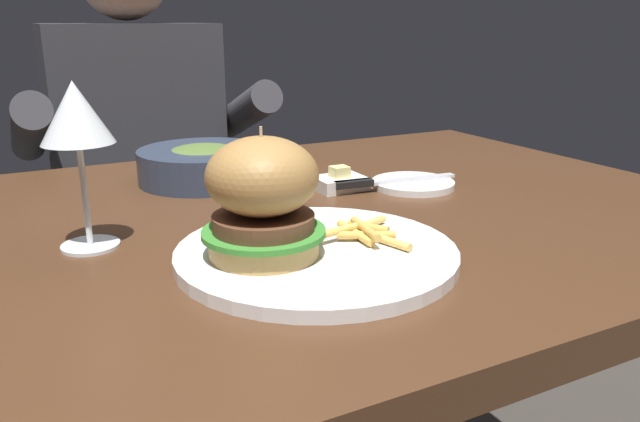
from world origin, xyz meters
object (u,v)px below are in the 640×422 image
Objects in this scene: table_knife at (384,181)px; soup_bowl at (204,164)px; bread_plate at (413,184)px; wine_glass at (76,119)px; burger_sandwich at (263,197)px; diner_person at (143,210)px; main_plate at (316,254)px; butter_dish at (339,182)px.

soup_bowl reaches higher than table_knife.
bread_plate is 0.33m from soup_bowl.
soup_bowl is at bearing 48.27° from wine_glass.
burger_sandwich is 0.65× the size of soup_bowl.
table_knife is 0.29m from soup_bowl.
diner_person reaches higher than bread_plate.
soup_bowl is at bearing -89.29° from diner_person.
bread_plate is at bearing -34.17° from soup_bowl.
burger_sandwich is 0.90m from diner_person.
wine_glass is at bearing 135.62° from burger_sandwich.
soup_bowl is at bearing 81.54° from burger_sandwich.
burger_sandwich is 1.05× the size of bread_plate.
table_knife is (0.28, 0.20, -0.06)m from burger_sandwich.
wine_glass reaches higher than soup_bowl.
table_knife reaches higher than bread_plate.
butter_dish reaches higher than main_plate.
burger_sandwich reaches higher than table_knife.
main_plate is 0.26× the size of diner_person.
butter_dish reaches higher than bread_plate.
main_plate is 0.30m from table_knife.
diner_person is (-0.28, 0.66, -0.18)m from bread_plate.
bread_plate is 1.70× the size of butter_dish.
table_knife is 0.07m from butter_dish.
wine_glass is 0.92× the size of table_knife.
wine_glass is 0.81m from diner_person.
butter_dish is at bearing 159.76° from bread_plate.
soup_bowl is (0.06, 0.38, -0.05)m from burger_sandwich.
diner_person is at bearing 90.71° from soup_bowl.
bread_plate is (0.33, 0.20, -0.07)m from burger_sandwich.
table_knife is (-0.05, 0.01, 0.01)m from bread_plate.
wine_glass reaches higher than burger_sandwich.
burger_sandwich reaches higher than bread_plate.
burger_sandwich is at bearing -93.39° from diner_person.
wine_glass is at bearing 143.62° from main_plate.
diner_person is at bearing 90.46° from main_plate.
butter_dish is (0.16, 0.24, 0.00)m from main_plate.
diner_person reaches higher than wine_glass.
main_plate is 0.09m from burger_sandwich.
wine_glass is at bearing -105.86° from diner_person.
bread_plate is at bearing -6.03° from table_knife.
bread_plate is at bearing 30.72° from burger_sandwich.
diner_person is (-0.01, 0.48, -0.21)m from soup_bowl.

